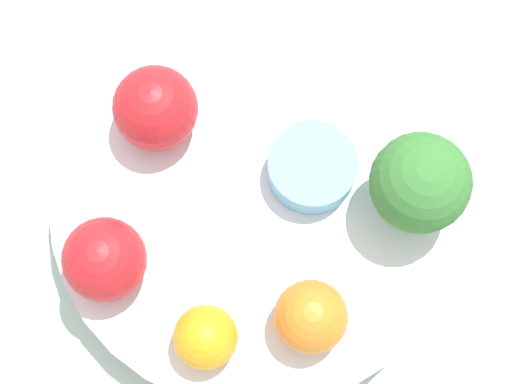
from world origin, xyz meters
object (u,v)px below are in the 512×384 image
(apple_green, at_px, (104,259))
(small_cup, at_px, (312,168))
(broccoli, at_px, (420,183))
(apple_red, at_px, (155,108))
(bowl, at_px, (256,204))
(orange_back, at_px, (311,317))
(orange_front, at_px, (206,337))

(apple_green, distance_m, small_cup, 0.14)
(broccoli, xyz_separation_m, apple_red, (0.03, 0.16, -0.01))
(bowl, bearing_deg, orange_back, -149.90)
(apple_green, xyz_separation_m, orange_back, (-0.02, -0.12, -0.00))
(apple_green, height_order, orange_back, apple_green)
(apple_green, xyz_separation_m, small_cup, (0.08, -0.11, -0.01))
(apple_red, bearing_deg, orange_back, -135.71)
(broccoli, distance_m, apple_green, 0.19)
(orange_back, bearing_deg, bowl, 30.10)
(bowl, xyz_separation_m, small_cup, (0.02, -0.03, 0.03))
(orange_back, xyz_separation_m, small_cup, (0.09, 0.01, -0.01))
(small_cup, bearing_deg, apple_green, 123.99)
(bowl, xyz_separation_m, orange_back, (-0.07, -0.04, 0.04))
(apple_green, relative_size, small_cup, 0.90)
(bowl, distance_m, apple_red, 0.09)
(apple_green, relative_size, orange_front, 1.32)
(small_cup, bearing_deg, apple_red, 78.77)
(broccoli, height_order, small_cup, broccoli)
(orange_front, height_order, small_cup, orange_front)
(orange_back, bearing_deg, apple_red, 44.29)
(orange_back, height_order, small_cup, orange_back)
(apple_red, distance_m, small_cup, 0.10)
(apple_red, bearing_deg, apple_green, 171.83)
(broccoli, height_order, apple_green, broccoli)
(apple_red, distance_m, orange_back, 0.15)
(orange_front, distance_m, orange_back, 0.06)
(apple_green, bearing_deg, apple_red, -8.17)
(orange_front, relative_size, small_cup, 0.69)
(broccoli, bearing_deg, bowl, 96.07)
(bowl, bearing_deg, broccoli, -83.93)
(apple_red, xyz_separation_m, orange_front, (-0.13, -0.05, -0.01))
(small_cup, bearing_deg, bowl, 121.93)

